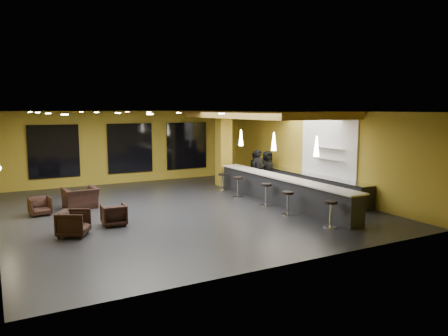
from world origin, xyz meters
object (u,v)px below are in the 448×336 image
bar_stool_2 (266,191)px  bar_stool_3 (238,184)px  bar_counter (281,191)px  prep_counter (313,186)px  armchair_a (74,223)px  armchair_c (40,206)px  staff_c (267,169)px  armchair_d (80,198)px  column (224,148)px  bar_stool_4 (222,180)px  bar_stool_1 (288,200)px  pendant_1 (274,141)px  pendant_2 (241,138)px  bar_stool_0 (331,210)px  staff_a (259,170)px  pendant_0 (317,146)px  armchair_b (114,215)px  staff_b (256,169)px

bar_stool_2 → bar_stool_3: bearing=93.8°
bar_counter → prep_counter: bar_counter is taller
armchair_a → armchair_c: 3.14m
staff_c → armchair_d: staff_c is taller
bar_counter → bar_stool_2: size_ratio=9.45×
column → bar_stool_4: 1.86m
bar_stool_1 → column: bearing=82.1°
pendant_1 → bar_stool_4: pendant_1 is taller
pendant_2 → column: bearing=90.0°
armchair_c → bar_stool_0: size_ratio=0.82×
bar_stool_4 → prep_counter: bearing=-47.3°
column → staff_a: size_ratio=1.97×
staff_a → pendant_0: bearing=-90.7°
column → armchair_b: 8.11m
armchair_a → pendant_2: bearing=-35.8°
pendant_1 → bar_stool_1: pendant_1 is taller
staff_c → bar_stool_1: bearing=-124.5°
armchair_a → bar_stool_3: bearing=-41.3°
pendant_0 → bar_stool_1: size_ratio=0.86×
bar_counter → pendant_1: (0.00, 0.50, 1.85)m
bar_stool_0 → bar_stool_2: bearing=90.5°
staff_b → bar_stool_4: bearing=161.0°
column → pendant_2: column is taller
armchair_d → armchair_c: bearing=13.3°
armchair_d → bar_counter: bearing=153.0°
armchair_b → bar_stool_1: bearing=168.4°
bar_counter → staff_b: staff_b is taller
bar_stool_2 → bar_stool_4: 3.49m
staff_a → staff_b: bearing=79.0°
prep_counter → armchair_a: size_ratio=7.42×
bar_counter → armchair_b: size_ratio=10.81×
armchair_a → bar_stool_3: size_ratio=0.96×
bar_stool_2 → armchair_a: bearing=-174.6°
pendant_1 → bar_stool_4: bearing=103.3°
armchair_a → bar_stool_3: bar_stool_3 is taller
column → bar_stool_0: size_ratio=4.19×
prep_counter → armchair_c: bearing=169.8°
staff_a → staff_c: 0.77m
prep_counter → bar_stool_3: size_ratio=7.13×
armchair_d → bar_stool_2: 6.82m
bar_stool_0 → column: bearing=85.2°
pendant_0 → staff_c: size_ratio=0.42×
staff_c → armchair_c: 9.96m
staff_c → armchair_a: staff_c is taller
armchair_b → armchair_d: armchair_d is taller
pendant_0 → staff_c: pendant_0 is taller
staff_c → bar_stool_4: staff_c is taller
staff_a → bar_stool_2: size_ratio=2.10×
staff_b → armchair_b: staff_b is taller
pendant_0 → bar_stool_4: (-0.69, 5.42, -1.86)m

